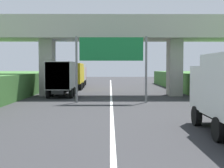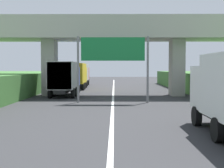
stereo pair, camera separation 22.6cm
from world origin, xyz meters
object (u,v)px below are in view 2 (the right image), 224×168
at_px(truck_yellow, 77,75).
at_px(truck_red, 80,74).
at_px(truck_blue, 65,77).
at_px(overhead_highway_sign, 113,53).

relative_size(truck_yellow, truck_red, 1.00).
xyz_separation_m(truck_blue, truck_red, (-0.39, 17.43, 0.00)).
bearing_deg(truck_red, truck_yellow, -87.71).
relative_size(overhead_highway_sign, truck_red, 0.81).
xyz_separation_m(truck_yellow, truck_blue, (0.10, -10.20, 0.00)).
distance_m(truck_yellow, truck_red, 7.23).
height_order(truck_blue, truck_red, same).
height_order(overhead_highway_sign, truck_red, overhead_highway_sign).
bearing_deg(overhead_highway_sign, truck_red, 102.68).
xyz_separation_m(overhead_highway_sign, truck_yellow, (-4.94, 16.02, -2.09)).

